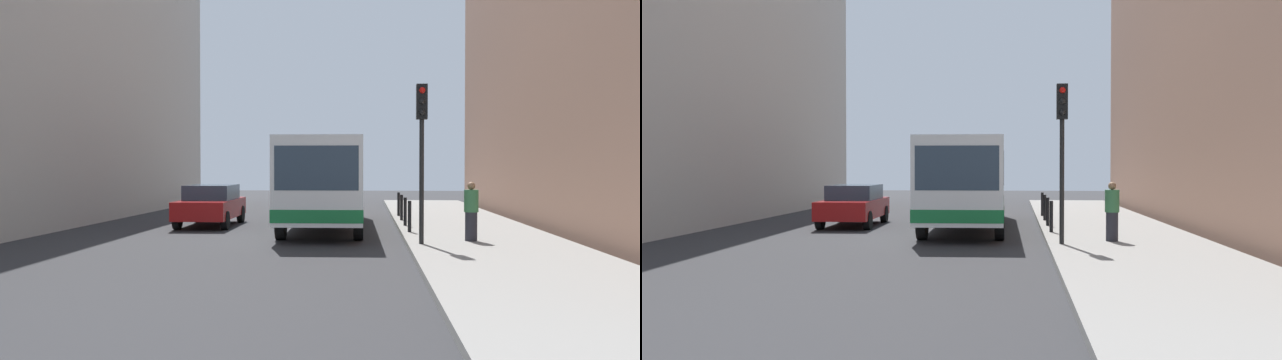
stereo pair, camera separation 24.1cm
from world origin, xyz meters
TOP-DOWN VIEW (x-y plane):
  - ground_plane at (0.00, 0.00)m, footprint 80.00×80.00m
  - sidewalk at (5.40, 0.00)m, footprint 4.40×40.00m
  - bus at (0.69, 3.55)m, footprint 2.73×11.07m
  - car_beside_bus at (-3.47, 3.87)m, footprint 1.91×4.43m
  - traffic_light at (3.55, -2.52)m, footprint 0.28×0.33m
  - bollard_near at (3.45, 0.55)m, footprint 0.11×0.11m
  - bollard_mid at (3.45, 2.77)m, footprint 0.11×0.11m
  - bollard_far at (3.45, 4.98)m, footprint 0.11×0.11m
  - bollard_farthest at (3.45, 7.20)m, footprint 0.11×0.11m
  - pedestrian_near_signal at (4.93, -1.76)m, footprint 0.38×0.38m

SIDE VIEW (x-z plane):
  - ground_plane at x=0.00m, z-range 0.00..0.00m
  - sidewalk at x=5.40m, z-range 0.00..0.15m
  - bollard_near at x=3.45m, z-range 0.15..1.10m
  - bollard_mid at x=3.45m, z-range 0.15..1.10m
  - bollard_far at x=3.45m, z-range 0.15..1.10m
  - bollard_farthest at x=3.45m, z-range 0.15..1.10m
  - car_beside_bus at x=-3.47m, z-range 0.04..1.52m
  - pedestrian_near_signal at x=4.93m, z-range 0.14..1.72m
  - bus at x=0.69m, z-range 0.23..3.23m
  - traffic_light at x=3.55m, z-range 0.96..5.06m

